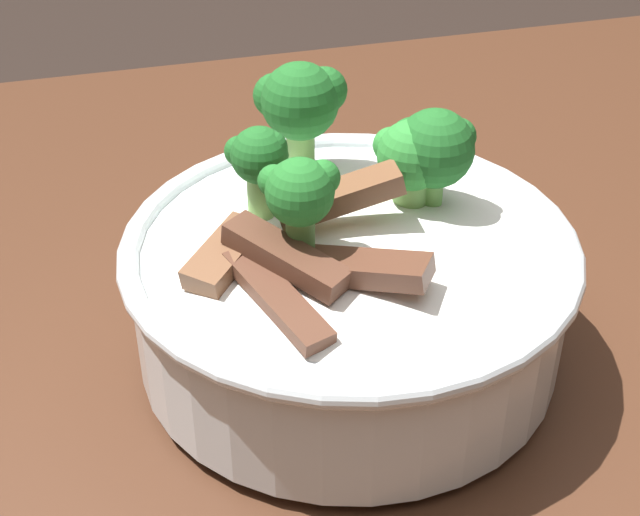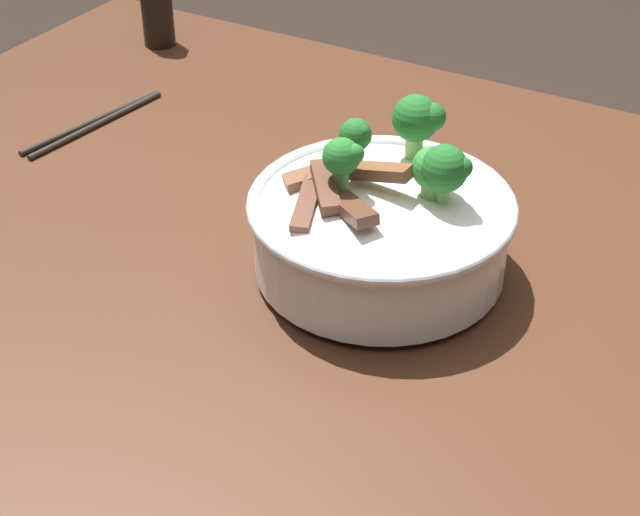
% 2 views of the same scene
% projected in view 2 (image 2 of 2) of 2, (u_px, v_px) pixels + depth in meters
% --- Properties ---
extents(dining_table, '(1.30, 0.99, 0.78)m').
position_uv_depth(dining_table, '(321.00, 373.00, 0.98)').
color(dining_table, '#472819').
rests_on(dining_table, ground).
extents(rice_bowl, '(0.25, 0.25, 0.15)m').
position_uv_depth(rice_bowl, '(382.00, 221.00, 0.89)').
color(rice_bowl, silver).
rests_on(rice_bowl, dining_table).
extents(chopsticks_pair, '(0.05, 0.21, 0.01)m').
position_uv_depth(chopsticks_pair, '(95.00, 123.00, 1.17)').
color(chopsticks_pair, '#28231E').
rests_on(chopsticks_pair, dining_table).
extents(soy_sauce_bottle, '(0.04, 0.04, 0.13)m').
position_uv_depth(soy_sauce_bottle, '(157.00, 7.00, 1.34)').
color(soy_sauce_bottle, black).
rests_on(soy_sauce_bottle, dining_table).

